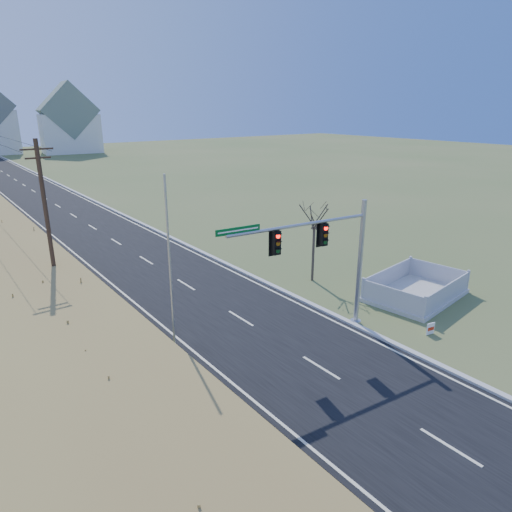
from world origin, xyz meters
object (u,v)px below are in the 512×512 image
(open_sign, at_px, (431,329))
(bare_tree, at_px, (315,214))
(traffic_signal_mast, at_px, (332,255))
(flagpole, at_px, (171,285))
(fence_enclosure, at_px, (415,292))

(open_sign, bearing_deg, bare_tree, 97.49)
(traffic_signal_mast, height_order, flagpole, flagpole)
(traffic_signal_mast, xyz_separation_m, bare_tree, (4.32, 5.68, 0.30))
(fence_enclosure, xyz_separation_m, flagpole, (-14.30, 2.87, 2.97))
(fence_enclosure, distance_m, flagpole, 14.88)
(bare_tree, bearing_deg, flagpole, -166.27)
(fence_enclosure, xyz_separation_m, open_sign, (-3.48, -3.27, 0.05))
(open_sign, bearing_deg, traffic_signal_mast, 150.59)
(traffic_signal_mast, height_order, fence_enclosure, traffic_signal_mast)
(flagpole, relative_size, bare_tree, 1.50)
(fence_enclosure, relative_size, bare_tree, 1.18)
(fence_enclosure, bearing_deg, bare_tree, 110.07)
(traffic_signal_mast, distance_m, fence_enclosure, 8.24)
(flagpole, bearing_deg, open_sign, -29.61)
(open_sign, xyz_separation_m, flagpole, (-10.81, 6.14, 2.92))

